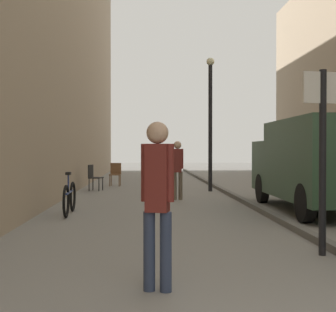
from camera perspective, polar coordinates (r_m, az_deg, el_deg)
The scene contains 11 objects.
ground_plane at distance 13.69m, azimuth 2.14°, elevation -5.46°, with size 80.00×80.00×0.00m, color gray.
kerb_strip at distance 13.91m, azimuth 8.67°, elevation -5.12°, with size 0.16×40.00×0.12m, color #615F5B.
pedestrian_main_foreground at distance 22.35m, azimuth -0.36°, elevation -0.52°, with size 0.33×0.24×1.71m.
pedestrian_mid_block at distance 14.02m, azimuth 1.16°, elevation -1.20°, with size 0.35×0.23×1.74m.
pedestrian_far_crossing at distance 4.95m, azimuth -1.28°, elevation -4.53°, with size 0.34×0.25×1.77m.
delivery_van at distance 11.97m, azimuth 17.50°, elevation -0.70°, with size 2.03×5.29×2.18m.
street_sign_post at distance 6.97m, azimuth 18.10°, elevation 1.25°, with size 0.60×0.14×2.60m.
lamp_post at distance 16.99m, azimuth 5.11°, elevation 4.94°, with size 0.28×0.28×4.76m.
bicycle_leaning at distance 11.07m, azimuth -11.76°, elevation -4.97°, with size 0.10×1.77×0.98m.
cafe_chair_near_window at distance 17.37m, azimuth -8.94°, elevation -2.34°, with size 0.54×0.54×0.94m.
cafe_chair_by_doorway at distance 19.53m, azimuth -6.34°, elevation -2.00°, with size 0.47×0.47×0.94m.
Camera 1 is at (-1.15, -1.56, 1.48)m, focal length 50.68 mm.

